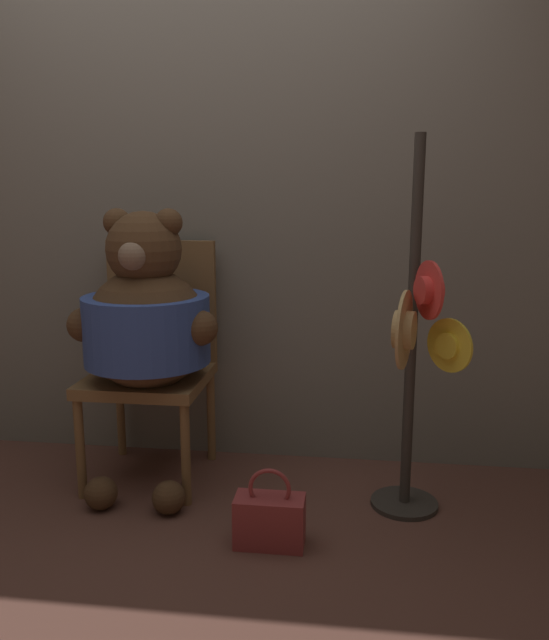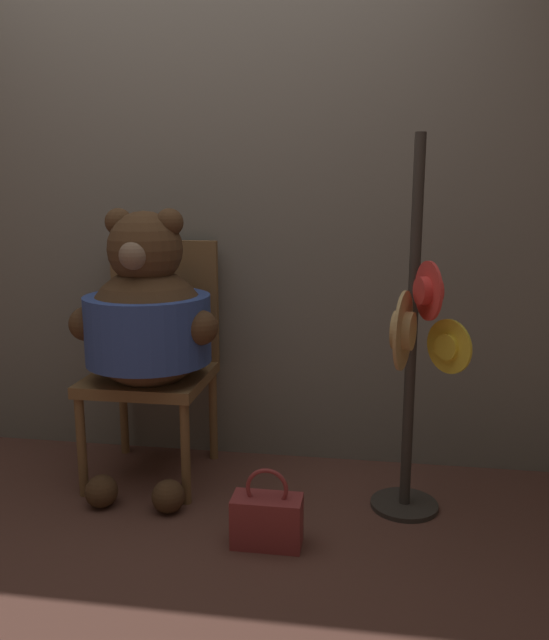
% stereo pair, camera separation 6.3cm
% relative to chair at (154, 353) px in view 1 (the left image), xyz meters
% --- Properties ---
extents(ground_plane, '(14.00, 14.00, 0.00)m').
position_rel_chair_xyz_m(ground_plane, '(0.20, -0.45, -0.57)').
color(ground_plane, brown).
extents(wall_back, '(8.00, 0.10, 2.43)m').
position_rel_chair_xyz_m(wall_back, '(0.20, 0.27, 0.65)').
color(wall_back, slate).
rests_on(wall_back, ground_plane).
extents(chair, '(0.52, 0.53, 1.07)m').
position_rel_chair_xyz_m(chair, '(0.00, 0.00, 0.00)').
color(chair, brown).
rests_on(chair, ground_plane).
extents(teddy_bear, '(0.65, 0.58, 1.23)m').
position_rel_chair_xyz_m(teddy_bear, '(0.03, -0.18, 0.18)').
color(teddy_bear, '#4C331E').
rests_on(teddy_bear, ground_plane).
extents(hat_display_rack, '(0.34, 0.45, 1.51)m').
position_rel_chair_xyz_m(hat_display_rack, '(1.15, -0.30, 0.10)').
color(hat_display_rack, '#332D28').
rests_on(hat_display_rack, ground_plane).
extents(handbag_on_ground, '(0.26, 0.13, 0.31)m').
position_rel_chair_xyz_m(handbag_on_ground, '(0.62, -0.59, -0.47)').
color(handbag_on_ground, maroon).
rests_on(handbag_on_ground, ground_plane).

